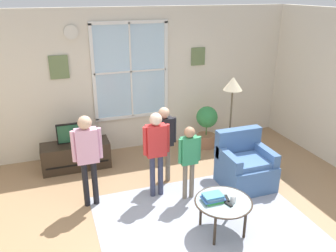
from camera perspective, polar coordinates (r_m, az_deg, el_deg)
The scene contains 17 objects.
ground_plane at distance 4.76m, azimuth 3.26°, elevation -16.72°, with size 6.85×6.12×0.02m, color #9E7A56.
back_wall at distance 6.62m, azimuth -5.88°, elevation 7.45°, with size 6.25×0.17×2.66m.
area_rug at distance 4.87m, azimuth 6.08°, elevation -15.66°, with size 2.80×2.30×0.01m, color #999EAD.
tv_stand at distance 6.30m, azimuth -14.84°, elevation -4.70°, with size 1.15×0.46×0.46m.
television at distance 6.12m, azimuth -15.21°, elevation -1.12°, with size 0.56×0.08×0.37m.
armchair at distance 5.66m, azimuth 12.46°, elevation -6.47°, with size 0.76×0.74×0.87m.
coffee_table at distance 4.54m, azimuth 9.04°, elevation -12.39°, with size 0.73×0.73×0.46m.
book_stack at distance 4.48m, azimuth 7.37°, elevation -11.58°, with size 0.28×0.20×0.09m.
cup at distance 4.50m, azimuth 10.64°, elevation -11.64°, with size 0.07×0.07×0.09m, color white.
remote_near_books at distance 4.46m, azimuth 9.77°, elevation -12.44°, with size 0.04×0.14×0.02m, color black.
remote_near_cup at distance 4.56m, azimuth 9.61°, elevation -11.61°, with size 0.04×0.14×0.02m, color black.
person_red_shirt at distance 5.03m, azimuth -1.96°, elevation -3.21°, with size 0.40×0.18×1.33m.
person_green_shirt at distance 5.02m, azimuth 3.47°, elevation -4.71°, with size 0.35×0.16×1.15m.
person_black_shirt at distance 5.42m, azimuth -0.64°, elevation -1.70°, with size 0.38×0.17×1.27m.
person_pink_shirt at distance 4.92m, azimuth -13.10°, elevation -4.02°, with size 0.41×0.19×1.38m.
potted_plant_by_window at distance 6.84m, azimuth 6.35°, elevation 0.22°, with size 0.41×0.41×0.83m.
floor_lamp at distance 5.91m, azimuth 10.52°, elevation 5.42°, with size 0.32×0.32×1.60m.
Camera 1 is at (-1.48, -3.44, 2.94)m, focal length 37.17 mm.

